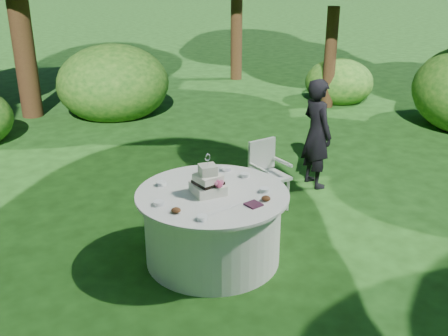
{
  "coord_description": "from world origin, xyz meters",
  "views": [
    {
      "loc": [
        -2.87,
        -3.87,
        2.98
      ],
      "look_at": [
        0.15,
        0.0,
        1.0
      ],
      "focal_mm": 42.0,
      "sensor_mm": 36.0,
      "label": 1
    }
  ],
  "objects": [
    {
      "name": "votives",
      "position": [
        0.02,
        0.05,
        0.79
      ],
      "size": [
        1.2,
        0.99,
        0.04
      ],
      "color": "white",
      "rests_on": "table"
    },
    {
      "name": "cake",
      "position": [
        -0.04,
        0.01,
        0.88
      ],
      "size": [
        0.37,
        0.37,
        0.42
      ],
      "color": "silver",
      "rests_on": "table"
    },
    {
      "name": "guest",
      "position": [
        2.29,
        0.7,
        0.75
      ],
      "size": [
        0.47,
        0.62,
        1.51
      ],
      "primitive_type": "imported",
      "rotation": [
        0.0,
        0.0,
        1.35
      ],
      "color": "black",
      "rests_on": "ground"
    },
    {
      "name": "napkins",
      "position": [
        0.14,
        -0.48,
        0.78
      ],
      "size": [
        0.14,
        0.14,
        0.02
      ],
      "primitive_type": "cube",
      "color": "#421C30",
      "rests_on": "table"
    },
    {
      "name": "ground",
      "position": [
        0.0,
        0.0,
        0.0
      ],
      "size": [
        80.0,
        80.0,
        0.0
      ],
      "primitive_type": "plane",
      "color": "#14340E",
      "rests_on": "ground"
    },
    {
      "name": "petal_cups",
      "position": [
        -0.12,
        -0.31,
        0.79
      ],
      "size": [
        0.92,
        0.41,
        0.05
      ],
      "color": "#562D16",
      "rests_on": "table"
    },
    {
      "name": "feather_plume",
      "position": [
        -0.18,
        -0.37,
        0.78
      ],
      "size": [
        0.48,
        0.07,
        0.01
      ],
      "primitive_type": "ellipsoid",
      "color": "white",
      "rests_on": "table"
    },
    {
      "name": "table",
      "position": [
        0.0,
        0.0,
        0.39
      ],
      "size": [
        1.56,
        1.56,
        0.77
      ],
      "color": "silver",
      "rests_on": "ground"
    },
    {
      "name": "chair",
      "position": [
        1.28,
        0.58,
        0.52
      ],
      "size": [
        0.44,
        0.43,
        0.88
      ],
      "color": "white",
      "rests_on": "ground"
    }
  ]
}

